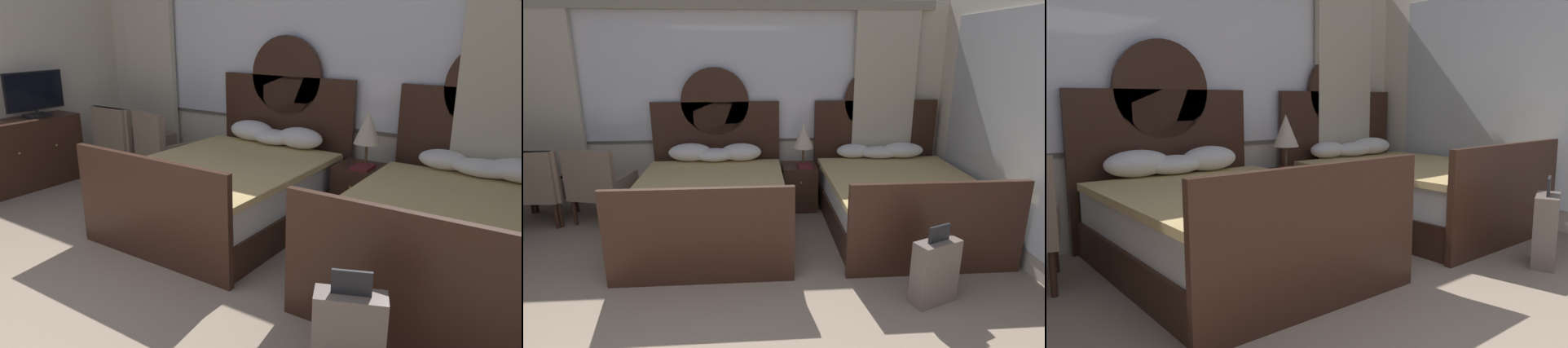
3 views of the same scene
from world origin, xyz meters
TOP-DOWN VIEW (x-y plane):
  - wall_back_window at (0.00, 4.06)m, footprint 6.16×0.22m
  - bed_near_window at (-0.06, 2.94)m, footprint 1.71×2.26m
  - bed_near_mirror at (2.15, 2.93)m, footprint 1.71×2.26m
  - nightstand_between_beds at (1.04, 3.61)m, footprint 0.45×0.48m
  - table_lamp_on_nightstand at (1.09, 3.61)m, footprint 0.27×0.27m
  - book_on_nightstand at (1.11, 3.52)m, footprint 0.18×0.26m
  - armchair_by_window_left at (-1.47, 3.33)m, footprint 0.77×0.77m
  - armchair_by_window_centre at (-2.20, 3.33)m, footprint 0.67×0.67m
  - armchair_by_window_right at (-2.19, 3.33)m, footprint 0.68×0.68m
  - suitcase_on_floor at (1.95, 1.32)m, footprint 0.43×0.31m

SIDE VIEW (x-z plane):
  - suitcase_on_floor at x=1.95m, z-range -0.07..0.65m
  - nightstand_between_beds at x=1.04m, z-range 0.00..0.60m
  - bed_near_mirror at x=2.15m, z-range -0.55..1.31m
  - bed_near_window at x=-0.06m, z-range -0.54..1.31m
  - armchair_by_window_left at x=-1.47m, z-range 0.01..0.97m
  - armchair_by_window_centre at x=-2.20m, z-range 0.01..0.97m
  - armchair_by_window_right at x=-2.19m, z-range 0.01..0.97m
  - book_on_nightstand at x=1.11m, z-range 0.60..0.63m
  - table_lamp_on_nightstand at x=1.09m, z-range 0.71..1.27m
  - wall_back_window at x=0.00m, z-range 0.10..2.80m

